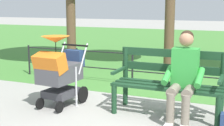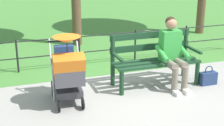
% 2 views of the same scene
% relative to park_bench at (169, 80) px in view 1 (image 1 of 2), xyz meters
% --- Properties ---
extents(ground_plane, '(60.00, 60.00, 0.00)m').
position_rel_park_bench_xyz_m(ground_plane, '(0.43, 0.12, -0.53)').
color(ground_plane, '#9E9B93').
extents(grass_lawn, '(40.00, 16.00, 0.01)m').
position_rel_park_bench_xyz_m(grass_lawn, '(0.43, -8.68, -0.52)').
color(grass_lawn, '#478438').
rests_on(grass_lawn, ground).
extents(park_bench, '(1.60, 0.61, 0.96)m').
position_rel_park_bench_xyz_m(park_bench, '(0.00, 0.00, 0.00)').
color(park_bench, '#193D23').
rests_on(park_bench, ground).
extents(person_on_bench, '(0.53, 0.74, 1.28)m').
position_rel_park_bench_xyz_m(person_on_bench, '(-0.26, 0.22, 0.15)').
color(person_on_bench, slate).
rests_on(person_on_bench, ground).
extents(stroller, '(0.56, 0.92, 1.15)m').
position_rel_park_bench_xyz_m(stroller, '(1.69, 0.35, 0.07)').
color(stroller, black).
rests_on(stroller, ground).
extents(park_fence, '(6.50, 0.04, 0.70)m').
position_rel_park_bench_xyz_m(park_fence, '(0.43, -1.41, -0.11)').
color(park_fence, black).
rests_on(park_fence, ground).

